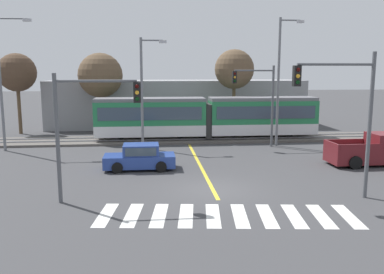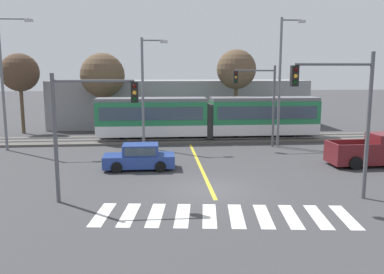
# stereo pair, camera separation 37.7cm
# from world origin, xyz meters

# --- Properties ---
(ground_plane) EXTENTS (200.00, 200.00, 0.00)m
(ground_plane) POSITION_xyz_m (0.00, 0.00, 0.00)
(ground_plane) COLOR #3D3D3F
(track_bed) EXTENTS (120.00, 4.00, 0.18)m
(track_bed) POSITION_xyz_m (0.00, 14.47, 0.09)
(track_bed) COLOR #56514C
(track_bed) RESTS_ON ground
(rail_near) EXTENTS (120.00, 0.08, 0.10)m
(rail_near) POSITION_xyz_m (0.00, 13.75, 0.23)
(rail_near) COLOR #939399
(rail_near) RESTS_ON track_bed
(rail_far) EXTENTS (120.00, 0.08, 0.10)m
(rail_far) POSITION_xyz_m (0.00, 15.19, 0.23)
(rail_far) COLOR #939399
(rail_far) RESTS_ON track_bed
(light_rail_tram) EXTENTS (18.50, 2.64, 3.43)m
(light_rail_tram) POSITION_xyz_m (1.69, 14.46, 2.05)
(light_rail_tram) COLOR silver
(light_rail_tram) RESTS_ON track_bed
(crosswalk_stripe_0) EXTENTS (0.89, 2.85, 0.01)m
(crosswalk_stripe_0) POSITION_xyz_m (-4.92, -3.04, 0.00)
(crosswalk_stripe_0) COLOR silver
(crosswalk_stripe_0) RESTS_ON ground
(crosswalk_stripe_1) EXTENTS (0.89, 2.85, 0.01)m
(crosswalk_stripe_1) POSITION_xyz_m (-3.82, -3.17, 0.00)
(crosswalk_stripe_1) COLOR silver
(crosswalk_stripe_1) RESTS_ON ground
(crosswalk_stripe_2) EXTENTS (0.89, 2.85, 0.01)m
(crosswalk_stripe_2) POSITION_xyz_m (-2.73, -3.30, 0.00)
(crosswalk_stripe_2) COLOR silver
(crosswalk_stripe_2) RESTS_ON ground
(crosswalk_stripe_3) EXTENTS (0.89, 2.85, 0.01)m
(crosswalk_stripe_3) POSITION_xyz_m (-1.64, -3.43, 0.00)
(crosswalk_stripe_3) COLOR silver
(crosswalk_stripe_3) RESTS_ON ground
(crosswalk_stripe_4) EXTENTS (0.89, 2.85, 0.01)m
(crosswalk_stripe_4) POSITION_xyz_m (-0.55, -3.56, 0.00)
(crosswalk_stripe_4) COLOR silver
(crosswalk_stripe_4) RESTS_ON ground
(crosswalk_stripe_5) EXTENTS (0.89, 2.85, 0.01)m
(crosswalk_stripe_5) POSITION_xyz_m (0.55, -3.68, 0.00)
(crosswalk_stripe_5) COLOR silver
(crosswalk_stripe_5) RESTS_ON ground
(crosswalk_stripe_6) EXTENTS (0.89, 2.85, 0.01)m
(crosswalk_stripe_6) POSITION_xyz_m (1.64, -3.81, 0.00)
(crosswalk_stripe_6) COLOR silver
(crosswalk_stripe_6) RESTS_ON ground
(crosswalk_stripe_7) EXTENTS (0.89, 2.85, 0.01)m
(crosswalk_stripe_7) POSITION_xyz_m (2.73, -3.94, 0.00)
(crosswalk_stripe_7) COLOR silver
(crosswalk_stripe_7) RESTS_ON ground
(crosswalk_stripe_8) EXTENTS (0.89, 2.85, 0.01)m
(crosswalk_stripe_8) POSITION_xyz_m (3.82, -4.07, 0.00)
(crosswalk_stripe_8) COLOR silver
(crosswalk_stripe_8) RESTS_ON ground
(crosswalk_stripe_9) EXTENTS (0.89, 2.85, 0.01)m
(crosswalk_stripe_9) POSITION_xyz_m (4.92, -4.20, 0.00)
(crosswalk_stripe_9) COLOR silver
(crosswalk_stripe_9) RESTS_ON ground
(lane_centre_line) EXTENTS (0.20, 14.09, 0.01)m
(lane_centre_line) POSITION_xyz_m (0.00, 5.42, 0.00)
(lane_centre_line) COLOR gold
(lane_centre_line) RESTS_ON ground
(sedan_crossing) EXTENTS (4.21, 1.94, 1.52)m
(sedan_crossing) POSITION_xyz_m (-3.70, 4.67, 0.70)
(sedan_crossing) COLOR #284293
(sedan_crossing) RESTS_ON ground
(pickup_truck) EXTENTS (5.45, 2.34, 1.98)m
(pickup_truck) POSITION_xyz_m (10.80, 4.41, 0.84)
(pickup_truck) COLOR maroon
(pickup_truck) RESTS_ON ground
(traffic_light_near_right) EXTENTS (3.75, 0.38, 6.67)m
(traffic_light_near_right) POSITION_xyz_m (5.67, -1.92, 4.33)
(traffic_light_near_right) COLOR #515459
(traffic_light_near_right) RESTS_ON ground
(traffic_light_near_left) EXTENTS (3.75, 0.38, 5.74)m
(traffic_light_near_left) POSITION_xyz_m (-5.80, -1.24, 3.85)
(traffic_light_near_left) COLOR #515459
(traffic_light_near_left) RESTS_ON ground
(traffic_light_far_right) EXTENTS (3.25, 0.38, 6.21)m
(traffic_light_far_right) POSITION_xyz_m (5.22, 11.02, 4.09)
(traffic_light_far_right) COLOR #515459
(traffic_light_far_right) RESTS_ON ground
(street_lamp_west) EXTENTS (2.52, 0.28, 9.66)m
(street_lamp_west) POSITION_xyz_m (-13.51, 11.39, 5.46)
(street_lamp_west) COLOR slate
(street_lamp_west) RESTS_ON ground
(street_lamp_centre) EXTENTS (1.98, 0.28, 8.23)m
(street_lamp_centre) POSITION_xyz_m (-3.47, 11.40, 4.66)
(street_lamp_centre) COLOR slate
(street_lamp_centre) RESTS_ON ground
(street_lamp_east) EXTENTS (1.91, 0.28, 9.76)m
(street_lamp_east) POSITION_xyz_m (6.89, 11.26, 5.44)
(street_lamp_east) COLOR slate
(street_lamp_east) RESTS_ON ground
(bare_tree_far_west) EXTENTS (3.49, 3.49, 7.41)m
(bare_tree_far_west) POSITION_xyz_m (-15.13, 19.72, 5.63)
(bare_tree_far_west) COLOR brown
(bare_tree_far_west) RESTS_ON ground
(bare_tree_west) EXTENTS (4.08, 4.08, 7.44)m
(bare_tree_west) POSITION_xyz_m (-7.57, 19.16, 5.38)
(bare_tree_west) COLOR brown
(bare_tree_west) RESTS_ON ground
(bare_tree_east) EXTENTS (3.66, 3.66, 7.79)m
(bare_tree_east) POSITION_xyz_m (4.77, 18.32, 5.92)
(bare_tree_east) COLOR brown
(bare_tree_east) RESTS_ON ground
(building_backdrop_far) EXTENTS (26.32, 6.00, 4.82)m
(building_backdrop_far) POSITION_xyz_m (-0.23, 23.77, 2.41)
(building_backdrop_far) COLOR gray
(building_backdrop_far) RESTS_ON ground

